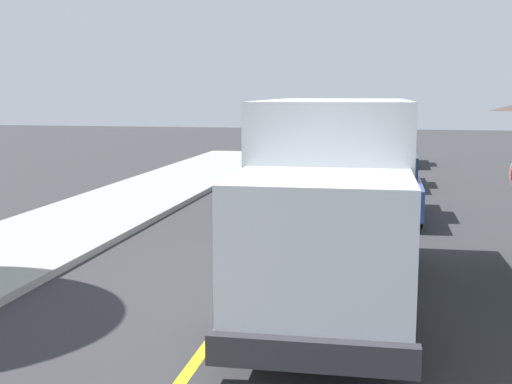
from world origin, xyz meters
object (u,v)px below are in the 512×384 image
at_px(parked_car_near, 386,188).
at_px(parked_car_far, 395,147).
at_px(box_truck, 333,188).
at_px(parked_car_mid, 384,163).

height_order(parked_car_near, parked_car_far, same).
distance_m(box_truck, parked_car_mid, 13.39).
relative_size(box_truck, parked_car_far, 1.63).
relative_size(parked_car_near, parked_car_far, 0.99).
bearing_deg(parked_car_far, parked_car_mid, -93.54).
bearing_deg(parked_car_mid, parked_car_far, 86.46).
height_order(parked_car_near, parked_car_mid, same).
distance_m(parked_car_near, parked_car_far, 13.41).
height_order(parked_car_mid, parked_car_far, same).
bearing_deg(box_truck, parked_car_far, 86.76).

